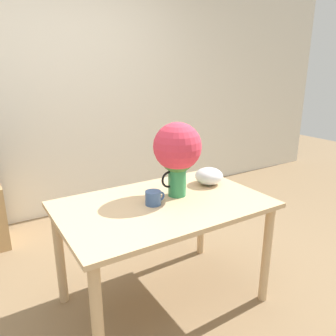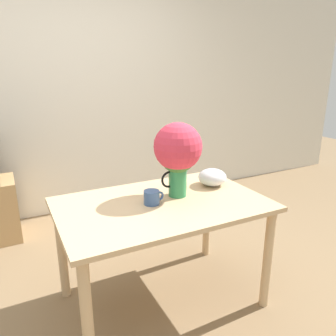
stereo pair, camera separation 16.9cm
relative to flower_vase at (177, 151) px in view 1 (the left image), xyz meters
name	(u,v)px [view 1 (the left image)]	position (x,y,z in m)	size (l,w,h in m)	color
ground_plane	(131,309)	(-0.37, -0.03, -1.03)	(12.00, 12.00, 0.00)	#7F6647
wall_back	(48,92)	(-0.37, 1.77, 0.27)	(8.00, 0.05, 2.60)	silver
table	(163,217)	(-0.14, -0.06, -0.40)	(1.29, 0.83, 0.73)	tan
flower_vase	(177,151)	(0.00, 0.00, 0.00)	(0.31, 0.31, 0.49)	#2D844C
coffee_mug	(154,198)	(-0.21, -0.05, -0.26)	(0.13, 0.10, 0.09)	#385689
white_bowl	(209,176)	(0.32, 0.06, -0.24)	(0.20, 0.20, 0.12)	silver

